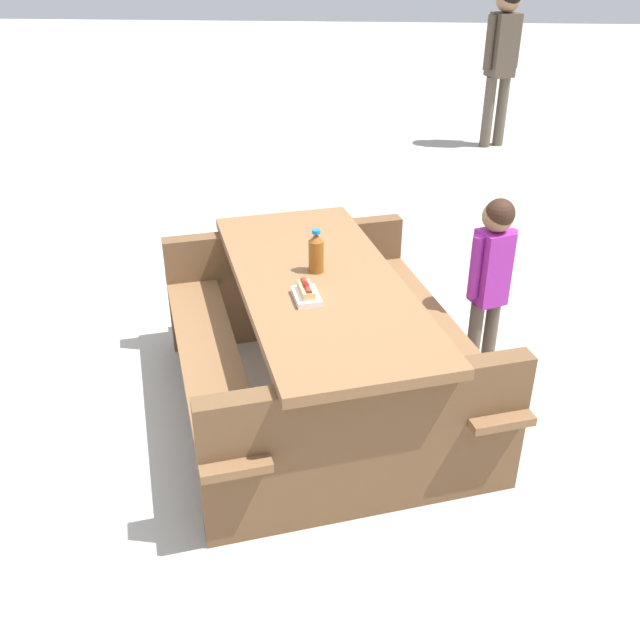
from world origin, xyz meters
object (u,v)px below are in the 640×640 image
at_px(picnic_table, 320,334).
at_px(hotdog_tray, 306,293).
at_px(child_in_coat, 491,268).
at_px(soda_bottle, 316,253).
at_px(bystander_adult, 503,46).

xyz_separation_m(picnic_table, hotdog_tray, (0.21, -0.05, 0.34)).
bearing_deg(picnic_table, child_in_coat, 110.98).
bearing_deg(child_in_coat, hotdog_tray, -59.53).
height_order(picnic_table, hotdog_tray, hotdog_tray).
xyz_separation_m(picnic_table, child_in_coat, (-0.33, 0.87, 0.23)).
distance_m(hotdog_tray, child_in_coat, 1.07).
distance_m(picnic_table, hotdog_tray, 0.40).
relative_size(picnic_table, soda_bottle, 9.81).
distance_m(picnic_table, soda_bottle, 0.42).
xyz_separation_m(child_in_coat, bystander_adult, (-4.60, 0.73, 0.38)).
bearing_deg(bystander_adult, soda_bottle, -18.54).
relative_size(child_in_coat, bystander_adult, 0.64).
distance_m(soda_bottle, hotdog_tray, 0.30).
relative_size(picnic_table, hotdog_tray, 10.56).
height_order(picnic_table, soda_bottle, soda_bottle).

